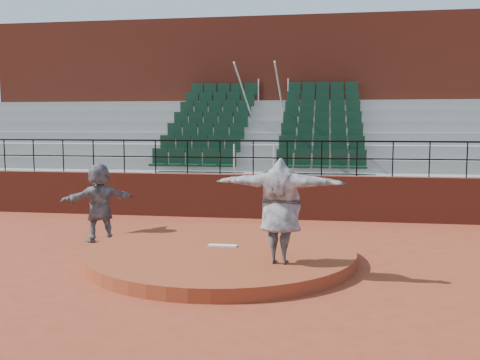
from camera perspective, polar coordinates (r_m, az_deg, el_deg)
name	(u,v)px	position (r m, az deg, el deg)	size (l,w,h in m)	color
ground	(221,260)	(11.18, -2.02, -8.50)	(90.00, 90.00, 0.00)	maroon
pitchers_mound	(221,254)	(11.15, -2.03, -7.88)	(5.50, 5.50, 0.25)	brown
pitching_rubber	(222,246)	(11.26, -1.88, -7.00)	(0.60, 0.15, 0.03)	white
boundary_wall	(253,196)	(15.91, 1.41, -1.75)	(24.00, 0.30, 1.30)	maroon
wall_railing	(253,150)	(15.78, 1.42, 3.22)	(24.04, 0.05, 1.03)	black
seating_deck	(266,162)	(19.43, 2.84, 1.98)	(24.00, 5.97, 4.63)	gray
press_box_facade	(276,106)	(23.33, 3.91, 7.86)	(24.00, 3.00, 7.10)	maroon
pitcher	(280,211)	(9.81, 4.32, -3.29)	(2.38, 0.65, 1.94)	black
fielder	(99,202)	(13.21, -14.77, -2.27)	(1.75, 0.56, 1.88)	black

